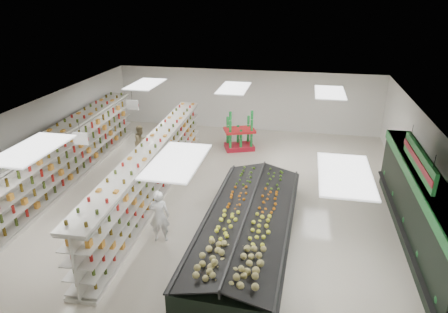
% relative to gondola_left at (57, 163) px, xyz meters
% --- Properties ---
extents(floor, '(16.00, 16.00, 0.00)m').
position_rel_gondola_left_xyz_m(floor, '(5.99, 0.33, -1.00)').
color(floor, beige).
rests_on(floor, ground).
extents(ceiling, '(14.00, 16.00, 0.02)m').
position_rel_gondola_left_xyz_m(ceiling, '(5.99, 0.33, 2.20)').
color(ceiling, white).
rests_on(ceiling, wall_back).
extents(wall_back, '(14.00, 0.02, 3.20)m').
position_rel_gondola_left_xyz_m(wall_back, '(5.99, 8.33, 0.60)').
color(wall_back, white).
rests_on(wall_back, floor).
extents(wall_left, '(0.02, 16.00, 3.20)m').
position_rel_gondola_left_xyz_m(wall_left, '(-1.01, 0.33, 0.60)').
color(wall_left, white).
rests_on(wall_left, floor).
extents(wall_right, '(0.02, 16.00, 3.20)m').
position_rel_gondola_left_xyz_m(wall_right, '(12.99, 0.33, 0.60)').
color(wall_right, white).
rests_on(wall_right, floor).
extents(produce_wall_case, '(0.93, 8.00, 2.20)m').
position_rel_gondola_left_xyz_m(produce_wall_case, '(12.52, -1.17, 0.24)').
color(produce_wall_case, black).
rests_on(produce_wall_case, floor).
extents(aisle_sign_near, '(0.52, 0.06, 0.75)m').
position_rel_gondola_left_xyz_m(aisle_sign_near, '(2.19, -1.67, 1.75)').
color(aisle_sign_near, white).
rests_on(aisle_sign_near, ceiling).
extents(aisle_sign_far, '(0.52, 0.06, 0.75)m').
position_rel_gondola_left_xyz_m(aisle_sign_far, '(2.19, 2.33, 1.75)').
color(aisle_sign_far, white).
rests_on(aisle_sign_far, ceiling).
extents(hortifruti_banner, '(0.12, 3.20, 0.95)m').
position_rel_gondola_left_xyz_m(hortifruti_banner, '(12.23, -1.17, 1.65)').
color(hortifruti_banner, '#217C34').
rests_on(hortifruti_banner, ceiling).
extents(gondola_left, '(1.48, 12.60, 2.18)m').
position_rel_gondola_left_xyz_m(gondola_left, '(0.00, 0.00, 0.00)').
color(gondola_left, silver).
rests_on(gondola_left, floor).
extents(gondola_center, '(1.31, 11.51, 1.99)m').
position_rel_gondola_left_xyz_m(gondola_center, '(3.76, 0.16, -0.09)').
color(gondola_center, silver).
rests_on(gondola_center, floor).
extents(produce_island, '(2.87, 7.33, 1.08)m').
position_rel_gondola_left_xyz_m(produce_island, '(7.57, -2.07, -0.51)').
color(produce_island, black).
rests_on(produce_island, floor).
extents(soda_endcap, '(1.65, 1.39, 1.79)m').
position_rel_gondola_left_xyz_m(soda_endcap, '(6.11, 5.27, -0.13)').
color(soda_endcap, '#B41426').
rests_on(soda_endcap, floor).
extents(shopper_main, '(0.67, 0.49, 1.68)m').
position_rel_gondola_left_xyz_m(shopper_main, '(4.99, -2.61, -0.16)').
color(shopper_main, silver).
rests_on(shopper_main, floor).
extents(shopper_background, '(0.67, 0.84, 1.51)m').
position_rel_gondola_left_xyz_m(shopper_background, '(1.94, 3.42, -0.25)').
color(shopper_background, '#9B7E5F').
rests_on(shopper_background, floor).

